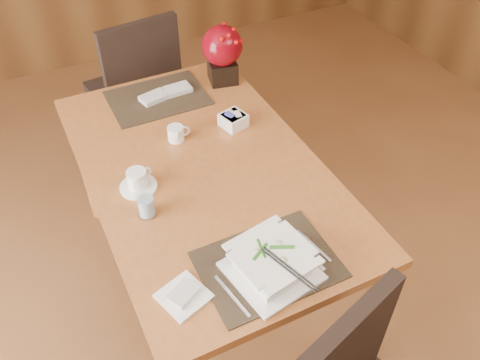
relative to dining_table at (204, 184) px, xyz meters
name	(u,v)px	position (x,y,z in m)	size (l,w,h in m)	color
dining_table	(204,184)	(0.00, 0.00, 0.00)	(0.90, 1.50, 0.75)	#A15D2C
placemat_near	(268,264)	(0.00, -0.55, 0.10)	(0.45, 0.33, 0.01)	black
placemat_far	(158,98)	(0.00, 0.55, 0.10)	(0.45, 0.33, 0.01)	black
soup_setting	(272,263)	(-0.01, -0.58, 0.15)	(0.30, 0.30, 0.11)	white
coffee_cup	(138,181)	(-0.27, 0.00, 0.13)	(0.15, 0.15, 0.08)	white
water_glass	(145,200)	(-0.29, -0.15, 0.17)	(0.07, 0.07, 0.15)	white
creamer_jug	(176,134)	(-0.03, 0.22, 0.13)	(0.09, 0.09, 0.07)	white
sugar_caddy	(233,120)	(0.23, 0.20, 0.13)	(0.10, 0.10, 0.06)	white
berry_decor	(222,51)	(0.35, 0.56, 0.26)	(0.20, 0.20, 0.29)	black
napkins_far	(167,93)	(0.05, 0.55, 0.11)	(0.25, 0.09, 0.02)	silver
bread_plate	(184,296)	(-0.30, -0.54, 0.10)	(0.14, 0.14, 0.01)	white
far_chair	(138,85)	(0.02, 1.02, -0.11)	(0.50, 0.51, 0.97)	black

